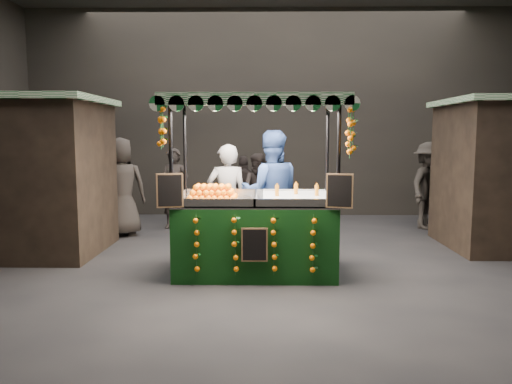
{
  "coord_description": "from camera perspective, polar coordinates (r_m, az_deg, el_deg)",
  "views": [
    {
      "loc": [
        -0.26,
        -7.15,
        1.98
      ],
      "look_at": [
        -0.37,
        0.21,
        1.12
      ],
      "focal_mm": 34.65,
      "sensor_mm": 36.0,
      "label": 1
    }
  ],
  "objects": [
    {
      "name": "ground",
      "position": [
        7.43,
        2.86,
        -8.85
      ],
      "size": [
        12.0,
        12.0,
        0.0
      ],
      "primitive_type": "plane",
      "color": "black",
      "rests_on": "ground"
    },
    {
      "name": "market_hall",
      "position": [
        7.29,
        3.02,
        17.7
      ],
      "size": [
        12.1,
        10.1,
        5.05
      ],
      "color": "black",
      "rests_on": "ground"
    },
    {
      "name": "neighbour_stall_left",
      "position": [
        9.17,
        -26.0,
        1.75
      ],
      "size": [
        3.0,
        2.2,
        2.6
      ],
      "color": "black",
      "rests_on": "ground"
    },
    {
      "name": "juice_stall",
      "position": [
        7.01,
        -0.02,
        -3.24
      ],
      "size": [
        2.59,
        1.52,
        2.51
      ],
      "color": "black",
      "rests_on": "ground"
    },
    {
      "name": "vendor_grey",
      "position": [
        8.15,
        -3.34,
        -0.9
      ],
      "size": [
        0.72,
        0.52,
        1.83
      ],
      "rotation": [
        0.0,
        0.0,
        3.27
      ],
      "color": "slate",
      "rests_on": "ground"
    },
    {
      "name": "vendor_blue",
      "position": [
        8.13,
        1.73,
        -0.11
      ],
      "size": [
        1.03,
        0.82,
        2.06
      ],
      "rotation": [
        0.0,
        0.0,
        3.19
      ],
      "color": "navy",
      "rests_on": "ground"
    },
    {
      "name": "shopper_0",
      "position": [
        10.56,
        -9.39,
        0.39
      ],
      "size": [
        0.69,
        0.52,
        1.7
      ],
      "rotation": [
        0.0,
        0.0,
        -0.19
      ],
      "color": "black",
      "rests_on": "ground"
    },
    {
      "name": "shopper_1",
      "position": [
        10.47,
        0.41,
        0.13
      ],
      "size": [
        0.88,
        0.75,
        1.59
      ],
      "rotation": [
        0.0,
        0.0,
        -0.2
      ],
      "color": "#2C2524",
      "rests_on": "ground"
    },
    {
      "name": "shopper_2",
      "position": [
        11.06,
        -1.38,
        0.27
      ],
      "size": [
        0.91,
        0.43,
        1.52
      ],
      "rotation": [
        0.0,
        0.0,
        3.21
      ],
      "color": "black",
      "rests_on": "ground"
    },
    {
      "name": "shopper_3",
      "position": [
        11.02,
        19.27,
        0.71
      ],
      "size": [
        1.29,
        1.34,
        1.84
      ],
      "rotation": [
        0.0,
        0.0,
        0.85
      ],
      "color": "black",
      "rests_on": "ground"
    },
    {
      "name": "shopper_4",
      "position": [
        9.99,
        -15.29,
        0.56
      ],
      "size": [
        1.1,
        0.91,
        1.93
      ],
      "rotation": [
        0.0,
        0.0,
        3.5
      ],
      "color": "#2D2825",
      "rests_on": "ground"
    },
    {
      "name": "shopper_5",
      "position": [
        11.32,
        22.78,
        0.92
      ],
      "size": [
        1.77,
        1.49,
        1.91
      ],
      "rotation": [
        0.0,
        0.0,
        2.52
      ],
      "color": "#2A2422",
      "rests_on": "ground"
    }
  ]
}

